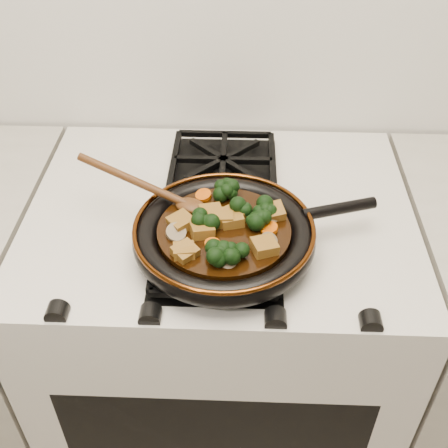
{
  "coord_description": "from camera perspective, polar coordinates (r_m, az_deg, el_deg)",
  "views": [
    {
      "loc": [
        0.04,
        0.83,
        1.6
      ],
      "look_at": [
        0.01,
        1.56,
        0.97
      ],
      "focal_mm": 45.0,
      "sensor_mm": 36.0,
      "label": 1
    }
  ],
  "objects": [
    {
      "name": "broccoli_floret_4",
      "position": [
        0.99,
        1.72,
        1.34
      ],
      "size": [
        0.09,
        0.09,
        0.07
      ],
      "primitive_type": null,
      "rotation": [
        0.09,
        -0.23,
        0.62
      ],
      "color": "black",
      "rests_on": "braising_sauce"
    },
    {
      "name": "tofu_cube_9",
      "position": [
        0.98,
        -0.27,
        0.56
      ],
      "size": [
        0.04,
        0.04,
        0.03
      ],
      "primitive_type": "cube",
      "rotation": [
        -0.06,
        -0.03,
        0.02
      ],
      "color": "brown",
      "rests_on": "braising_sauce"
    },
    {
      "name": "tofu_cube_3",
      "position": [
        1.0,
        5.02,
        1.18
      ],
      "size": [
        0.05,
        0.05,
        0.03
      ],
      "primitive_type": "cube",
      "rotation": [
        -0.11,
        -0.11,
        1.83
      ],
      "color": "brown",
      "rests_on": "braising_sauce"
    },
    {
      "name": "mushroom_slice_0",
      "position": [
        0.91,
        0.38,
        -3.63
      ],
      "size": [
        0.04,
        0.04,
        0.02
      ],
      "primitive_type": "cylinder",
      "rotation": [
        0.56,
        0.0,
        0.31
      ],
      "color": "brown",
      "rests_on": "braising_sauce"
    },
    {
      "name": "skillet",
      "position": [
        0.98,
        0.13,
        -1.13
      ],
      "size": [
        0.44,
        0.32,
        0.05
      ],
      "rotation": [
        0.0,
        0.0,
        0.3
      ],
      "color": "black",
      "rests_on": "burner_grate_front"
    },
    {
      "name": "tofu_cube_7",
      "position": [
        0.98,
        -4.37,
        0.15
      ],
      "size": [
        0.06,
        0.06,
        0.03
      ],
      "primitive_type": "cube",
      "rotation": [
        -0.04,
        -0.1,
        0.68
      ],
      "color": "brown",
      "rests_on": "braising_sauce"
    },
    {
      "name": "broccoli_floret_3",
      "position": [
        0.91,
        1.35,
        -3.28
      ],
      "size": [
        0.08,
        0.09,
        0.07
      ],
      "primitive_type": null,
      "rotation": [
        -0.17,
        -0.15,
        2.5
      ],
      "color": "black",
      "rests_on": "braising_sauce"
    },
    {
      "name": "tofu_cube_5",
      "position": [
        0.92,
        -4.08,
        -2.77
      ],
      "size": [
        0.04,
        0.04,
        0.02
      ],
      "primitive_type": "cube",
      "rotation": [
        -0.05,
        -0.02,
        0.14
      ],
      "color": "brown",
      "rests_on": "braising_sauce"
    },
    {
      "name": "burner_grate_front",
      "position": [
        0.99,
        -0.73,
        -2.97
      ],
      "size": [
        0.23,
        0.23,
        0.03
      ],
      "primitive_type": null,
      "color": "black",
      "rests_on": "stove"
    },
    {
      "name": "mushroom_slice_2",
      "position": [
        1.0,
        4.39,
        1.11
      ],
      "size": [
        0.05,
        0.05,
        0.03
      ],
      "primitive_type": "cylinder",
      "rotation": [
        0.52,
        0.0,
        0.89
      ],
      "color": "brown",
      "rests_on": "braising_sauce"
    },
    {
      "name": "wooden_spoon",
      "position": [
        1.03,
        -6.64,
        3.29
      ],
      "size": [
        0.15,
        0.07,
        0.23
      ],
      "rotation": [
        0.0,
        0.0,
        2.83
      ],
      "color": "#4B2810",
      "rests_on": "braising_sauce"
    },
    {
      "name": "burner_grate_back",
      "position": [
        1.21,
        -0.09,
        6.19
      ],
      "size": [
        0.23,
        0.23,
        0.03
      ],
      "primitive_type": null,
      "color": "black",
      "rests_on": "stove"
    },
    {
      "name": "broccoli_floret_5",
      "position": [
        0.98,
        -2.03,
        0.49
      ],
      "size": [
        0.07,
        0.08,
        0.06
      ],
      "primitive_type": null,
      "rotation": [
        0.12,
        0.03,
        2.96
      ],
      "color": "black",
      "rests_on": "braising_sauce"
    },
    {
      "name": "tofu_cube_1",
      "position": [
        0.99,
        -1.31,
        1.05
      ],
      "size": [
        0.05,
        0.05,
        0.02
      ],
      "primitive_type": "cube",
      "rotation": [
        -0.08,
        0.01,
        0.25
      ],
      "color": "brown",
      "rests_on": "braising_sauce"
    },
    {
      "name": "mushroom_slice_3",
      "position": [
        0.96,
        -4.9,
        -0.85
      ],
      "size": [
        0.05,
        0.05,
        0.02
      ],
      "primitive_type": "cylinder",
      "rotation": [
        0.47,
        0.0,
        0.56
      ],
      "color": "brown",
      "rests_on": "braising_sauce"
    },
    {
      "name": "carrot_coin_3",
      "position": [
        0.94,
        -1.19,
        -2.06
      ],
      "size": [
        0.03,
        0.03,
        0.01
      ],
      "primitive_type": "cylinder",
      "rotation": [
        0.07,
        0.03,
        0.0
      ],
      "color": "#C74E05",
      "rests_on": "braising_sauce"
    },
    {
      "name": "tofu_cube_2",
      "position": [
        0.96,
        -2.28,
        -0.57
      ],
      "size": [
        0.05,
        0.05,
        0.03
      ],
      "primitive_type": "cube",
      "rotation": [
        -0.09,
        0.1,
        0.29
      ],
      "color": "brown",
      "rests_on": "braising_sauce"
    },
    {
      "name": "tofu_cube_8",
      "position": [
        0.93,
        4.11,
        -2.34
      ],
      "size": [
        0.05,
        0.05,
        0.02
      ],
      "primitive_type": "cube",
      "rotation": [
        -0.02,
        0.05,
        0.35
      ],
      "color": "brown",
      "rests_on": "braising_sauce"
    },
    {
      "name": "tofu_cube_4",
      "position": [
        0.98,
        0.81,
        0.4
      ],
      "size": [
        0.05,
        0.04,
        0.02
      ],
      "primitive_type": "cube",
      "rotation": [
        -0.05,
        -0.06,
        0.27
      ],
      "color": "brown",
      "rests_on": "braising_sauce"
    },
    {
      "name": "broccoli_floret_2",
      "position": [
        1.0,
        3.84,
        1.3
      ],
      "size": [
        0.07,
        0.07,
        0.06
      ],
      "primitive_type": null,
      "rotation": [
        0.02,
        0.11,
        1.43
      ],
      "color": "black",
      "rests_on": "braising_sauce"
    },
    {
      "name": "tofu_cube_6",
      "position": [
        0.99,
        1.3,
        1.05
      ],
      "size": [
        0.06,
        0.05,
        0.03
      ],
      "primitive_type": "cube",
      "rotation": [
        -0.12,
        0.03,
        2.08
      ],
      "color": "brown",
      "rests_on": "braising_sauce"
    },
    {
      "name": "stove",
      "position": [
        1.44,
        -0.29,
        -12.58
      ],
      "size": [
        0.76,
        0.6,
        0.9
      ],
      "primitive_type": "cube",
      "color": "beige",
      "rests_on": "ground"
    },
    {
      "name": "carrot_coin_1",
      "position": [
        1.04,
        -2.11,
        2.94
      ],
      "size": [
        0.03,
        0.03,
        0.02
      ],
      "primitive_type": "cylinder",
      "rotation": [
        0.15,
        -0.18,
        0.0
      ],
      "color": "#C74E05",
      "rests_on": "braising_sauce"
    },
    {
      "name": "mushroom_slice_1",
      "position": [
        0.99,
        4.6,
        0.8
      ],
      "size": [
        0.04,
        0.04,
        0.02
      ],
      "primitive_type": "cylinder",
      "rotation": [
        0.51,
        0.0,
        1.48
      ],
      "color": "brown",
      "rests_on": "braising_sauce"
    },
    {
      "name": "mushroom_slice_4",
      "position": [
        0.94,
        4.53,
        -1.7
      ],
      "size": [
        0.04,
        0.04,
        0.02
      ],
      "primitive_type": "cylinder",
      "rotation": [
        0.46,
        0.0,
        0.75
      ],
      "color": "brown",
      "rests_on": "braising_sauce"
    },
    {
      "name": "broccoli_floret_6",
      "position": [
        0.97,
        3.32,
        -0.02
      ],
      "size": [
        0.07,
        0.07,
        0.07
      ],
      "primitive_type": null,
      "rotation": [
        -0.15,
        0.15,
        1.57
      ],
      "color": "black",
      "rests_on": "braising_sauce"
    },
    {
      "name": "tofu_cube_0",
      "position": [
        0.92,
        -3.97,
        -2.86
      ],
      "size": [
        0.05,
        0.05,
        0.02
      ],
      "primitive_type": "cube",
      "rotation": [
        -0.03,
        -0.11,
        2.33
      ],
      "color": "brown",
      "rests_on": "braising_sauce"
    },
    {
      "name": "broccoli_floret_0",
      "position": [
        1.04,
        0.22,
        3.43
      ],
      "size": [
        0.08,
        0.07,
        0.06
      ],
      "primitive_type": null,
      "rotation": [
        -0.01,
        0.15,
        0.23
      ],
      "color": "black",
      "rests_on": "braising_sauce"
    },
    {
      "name": "broccoli_floret_1",
      "position": [
        0.91,
        -0.73,
        -3.21
      ],
      "size": [
        0.08,
        0.07,
        0.06
      ],
      "primitive_type": null,
      "rotation": [
        0.16,
        -0.04,
        1.85
      ],
      "color": "black",
      "rests_on": "braising_sauce"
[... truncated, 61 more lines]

